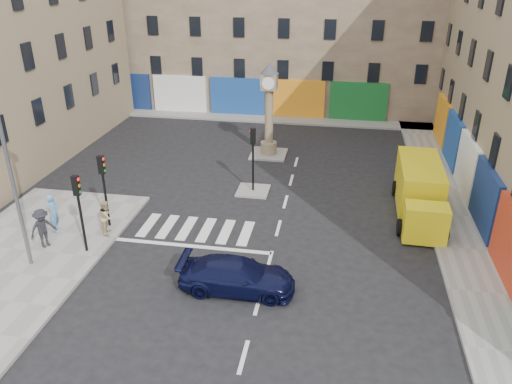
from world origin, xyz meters
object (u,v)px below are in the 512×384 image
(traffic_light_island, at_px, (253,149))
(pedestrian_blue, at_px, (54,213))
(navy_sedan, at_px, (237,276))
(traffic_light_left_near, at_px, (79,202))
(clock_pillar, at_px, (269,104))
(traffic_light_left_far, at_px, (103,180))
(pedestrian_dark, at_px, (43,228))
(lamp_post, at_px, (9,165))
(pedestrian_tan, at_px, (107,217))
(yellow_van, at_px, (420,191))

(traffic_light_island, bearing_deg, pedestrian_blue, -143.55)
(navy_sedan, bearing_deg, traffic_light_left_near, 77.23)
(traffic_light_island, height_order, clock_pillar, clock_pillar)
(traffic_light_left_far, height_order, pedestrian_dark, traffic_light_left_far)
(traffic_light_left_near, distance_m, lamp_post, 3.21)
(traffic_light_left_far, height_order, pedestrian_blue, traffic_light_left_far)
(navy_sedan, distance_m, pedestrian_blue, 10.07)
(navy_sedan, relative_size, pedestrian_tan, 2.73)
(traffic_light_left_near, height_order, pedestrian_tan, traffic_light_left_near)
(traffic_light_left_near, bearing_deg, lamp_post, -143.62)
(traffic_light_left_near, distance_m, navy_sedan, 7.72)
(pedestrian_blue, bearing_deg, traffic_light_island, -65.91)
(traffic_light_left_near, relative_size, navy_sedan, 0.79)
(clock_pillar, bearing_deg, pedestrian_blue, -124.85)
(traffic_light_left_far, distance_m, navy_sedan, 8.53)
(traffic_light_island, distance_m, lamp_post, 12.52)
(traffic_light_left_near, bearing_deg, traffic_light_island, 51.07)
(pedestrian_blue, bearing_deg, traffic_light_left_near, -134.74)
(traffic_light_left_far, height_order, clock_pillar, clock_pillar)
(clock_pillar, distance_m, pedestrian_dark, 16.27)
(clock_pillar, bearing_deg, yellow_van, -37.93)
(traffic_light_left_near, distance_m, traffic_light_island, 10.03)
(yellow_van, bearing_deg, navy_sedan, -132.39)
(traffic_light_left_near, xyz_separation_m, pedestrian_tan, (0.30, 1.69, -1.61))
(traffic_light_left_far, relative_size, pedestrian_tan, 2.16)
(clock_pillar, distance_m, navy_sedan, 15.62)
(traffic_light_left_near, relative_size, traffic_light_island, 1.00)
(traffic_light_left_near, xyz_separation_m, traffic_light_left_far, (0.00, 2.40, 0.00))
(traffic_light_island, relative_size, clock_pillar, 0.61)
(traffic_light_left_far, distance_m, traffic_light_island, 8.30)
(clock_pillar, height_order, pedestrian_dark, clock_pillar)
(traffic_light_island, height_order, pedestrian_tan, traffic_light_island)
(traffic_light_left_near, xyz_separation_m, yellow_van, (15.30, 6.78, -1.37))
(clock_pillar, height_order, yellow_van, clock_pillar)
(yellow_van, distance_m, pedestrian_dark, 18.60)
(yellow_van, bearing_deg, traffic_light_left_far, -162.55)
(pedestrian_tan, bearing_deg, traffic_light_left_near, 154.28)
(traffic_light_island, relative_size, pedestrian_blue, 1.91)
(traffic_light_island, bearing_deg, pedestrian_tan, -134.48)
(yellow_van, xyz_separation_m, pedestrian_dark, (-17.33, -6.75, -0.15))
(traffic_light_left_near, relative_size, clock_pillar, 0.61)
(navy_sedan, distance_m, pedestrian_tan, 7.72)
(lamp_post, bearing_deg, traffic_light_island, 48.29)
(pedestrian_tan, bearing_deg, lamp_post, 128.89)
(traffic_light_left_near, bearing_deg, pedestrian_tan, 79.93)
(clock_pillar, bearing_deg, pedestrian_tan, -116.36)
(traffic_light_island, bearing_deg, yellow_van, -6.46)
(pedestrian_blue, relative_size, pedestrian_tan, 1.13)
(pedestrian_tan, bearing_deg, traffic_light_left_far, 7.24)
(lamp_post, bearing_deg, yellow_van, 25.44)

